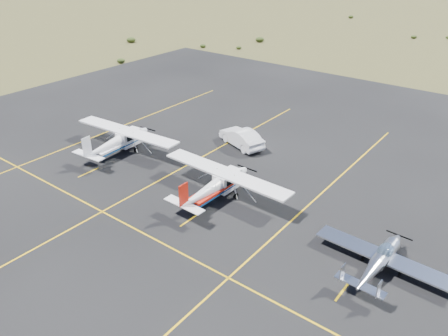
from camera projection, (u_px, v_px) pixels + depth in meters
ground at (311, 239)px, 27.53m from camera, size 1600.00×1600.00×0.00m
apron at (223, 203)px, 31.30m from camera, size 72.00×72.00×0.02m
aircraft_low_wing at (380, 260)px, 24.50m from camera, size 5.82×8.12×1.77m
aircraft_cessna at (216, 185)px, 31.21m from camera, size 6.46×10.80×2.74m
aircraft_plain at (118, 141)px, 37.99m from camera, size 6.56×10.93×2.76m
sedan at (241, 137)px, 39.60m from camera, size 3.26×5.24×1.63m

